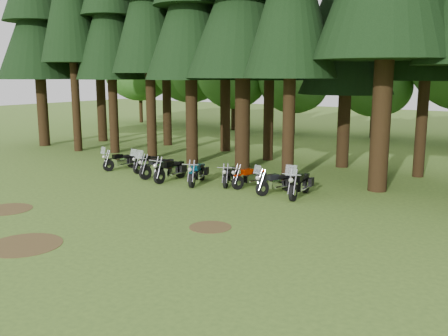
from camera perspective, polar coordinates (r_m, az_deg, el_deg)
The scene contains 21 objects.
ground at distance 19.03m, azimuth -13.55°, elevation -4.65°, with size 120.00×120.00×0.00m, color #436524.
pine_front_0 at distance 37.15m, azimuth -20.76°, elevation 17.38°, with size 5.49×5.49×16.17m.
pine_back_1 at distance 35.44m, azimuth -6.79°, elevation 18.38°, with size 4.52×4.52×16.22m.
pine_back_4 at distance 27.43m, azimuth 14.08°, elevation 17.33°, with size 4.94×4.94×13.78m.
decid_0 at distance 51.85m, azimuth -9.52°, elevation 11.63°, with size 8.00×7.78×10.00m.
decid_1 at distance 48.22m, azimuth -3.73°, elevation 11.76°, with size 7.91×7.69×9.88m.
decid_2 at distance 44.18m, azimuth 1.25°, elevation 10.73°, with size 6.72×6.53×8.40m.
decid_3 at distance 41.64m, azimuth 8.23°, elevation 10.02°, with size 6.12×5.95×7.65m.
decid_4 at distance 40.40m, azimuth 17.12°, elevation 9.44°, with size 5.93×5.76×7.41m.
dirt_patch_0 at distance 20.22m, azimuth -23.54°, elevation -4.34°, with size 1.80×1.80×0.01m, color #4C3D1E.
dirt_patch_1 at distance 16.46m, azimuth -1.57°, elevation -6.75°, with size 1.40×1.40×0.01m, color #4C3D1E.
dirt_patch_2 at distance 15.94m, azimuth -21.88°, elevation -8.15°, with size 2.20×2.20×0.01m, color #4C3D1E.
motorcycle_0 at distance 26.66m, azimuth -11.77°, elevation 0.75°, with size 0.72×2.06×1.30m.
motorcycle_1 at distance 25.83m, azimuth -8.75°, elevation 0.53°, with size 0.38×2.05×1.29m.
motorcycle_2 at distance 24.36m, azimuth -7.57°, elevation 0.07°, with size 0.58×2.31×1.45m.
motorcycle_3 at distance 23.49m, azimuth -6.14°, elevation -0.30°, with size 0.37×2.32×0.94m.
motorcycle_4 at distance 22.71m, azimuth -3.10°, elevation -0.66°, with size 0.94×2.17×0.92m.
motorcycle_5 at distance 22.51m, azimuth 0.61°, elevation -0.89°, with size 0.83×1.92×0.82m.
motorcycle_6 at distance 22.06m, azimuth 2.99°, elevation -1.12°, with size 0.66×2.00×0.83m.
motorcycle_7 at distance 20.96m, azimuth 5.88°, elevation -1.75°, with size 0.95×2.05×1.32m.
motorcycle_8 at distance 20.54m, azimuth 8.65°, elevation -1.90°, with size 0.62×2.40×1.51m.
Camera 1 is at (13.74, -12.20, 4.95)m, focal length 40.00 mm.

